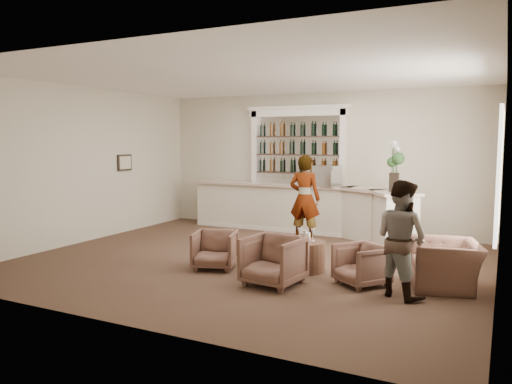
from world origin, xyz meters
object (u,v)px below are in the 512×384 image
armchair_center (273,261)px  armchair_right (361,265)px  armchair_left (215,250)px  flower_vase (395,163)px  bar_counter (303,209)px  cocktail_table (305,256)px  guest (401,239)px  sommelier (305,198)px  armchair_far (445,265)px  espresso_machine (327,176)px

armchair_center → armchair_right: size_ratio=1.20×
armchair_left → armchair_right: (2.49, 0.14, -0.01)m
armchair_right → flower_vase: bearing=129.8°
bar_counter → cocktail_table: bar_counter is taller
flower_vase → guest: bearing=-76.9°
cocktail_table → armchair_left: armchair_left is taller
sommelier → armchair_right: size_ratio=2.73×
armchair_right → armchair_far: 1.22m
armchair_right → bar_counter: bearing=160.1°
bar_counter → armchair_right: bar_counter is taller
armchair_center → sommelier: bearing=109.8°
armchair_far → cocktail_table: bearing=-103.5°
guest → armchair_left: 3.15m
sommelier → bar_counter: bearing=-68.5°
armchair_left → espresso_machine: espresso_machine is taller
cocktail_table → sommelier: bearing=111.4°
cocktail_table → bar_counter: bearing=111.8°
cocktail_table → armchair_far: size_ratio=0.62×
armchair_left → armchair_far: armchair_far is taller
armchair_right → armchair_far: size_ratio=0.64×
armchair_left → bar_counter: bearing=69.3°
sommelier → armchair_right: 3.37m
armchair_left → armchair_far: size_ratio=0.66×
armchair_left → armchair_far: bearing=-9.4°
bar_counter → armchair_far: bar_counter is taller
flower_vase → armchair_left: bearing=-127.2°
bar_counter → cocktail_table: (1.29, -3.22, -0.32)m
guest → armchair_far: bearing=-96.2°
bar_counter → armchair_center: (1.15, -4.20, -0.20)m
armchair_left → armchair_center: armchair_center is taller
sommelier → flower_vase: 2.00m
sommelier → flower_vase: bearing=-172.3°
cocktail_table → armchair_center: size_ratio=0.81×
cocktail_table → espresso_machine: size_ratio=1.27×
espresso_machine → flower_vase: flower_vase is taller
guest → armchair_center: guest is taller
cocktail_table → guest: (1.67, -0.68, 0.57)m
armchair_right → espresso_machine: bearing=153.5°
armchair_right → flower_vase: (-0.13, 2.96, 1.40)m
guest → flower_vase: flower_vase is taller
sommelier → armchair_far: (3.09, -2.24, -0.59)m
cocktail_table → armchair_left: 1.54m
bar_counter → armchair_far: (3.48, -3.18, -0.23)m
armchair_far → bar_counter: bearing=-147.0°
armchair_left → espresso_machine: 3.89m
sommelier → guest: 3.92m
guest → espresso_machine: size_ratio=3.13×
espresso_machine → armchair_right: bearing=-48.4°
bar_counter → espresso_machine: espresso_machine is taller
sommelier → armchair_far: sommelier is taller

